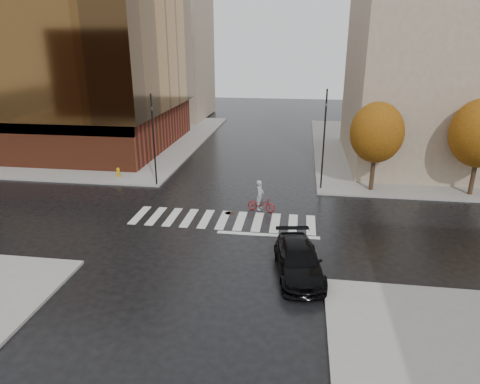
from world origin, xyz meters
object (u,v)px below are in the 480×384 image
object	(u,v)px
traffic_light_ne	(324,133)
cyclist	(261,201)
fire_hydrant	(118,172)
sedan	(298,261)
traffic_light_nw	(153,135)

from	to	relation	value
traffic_light_ne	cyclist	bearing A→B (deg)	43.63
fire_hydrant	sedan	bearing A→B (deg)	-41.62
traffic_light_ne	fire_hydrant	world-z (taller)	traffic_light_ne
cyclist	traffic_light_ne	distance (m)	7.36
sedan	traffic_light_ne	distance (m)	13.32
cyclist	traffic_light_ne	bearing A→B (deg)	-27.03
sedan	traffic_light_nw	size ratio (longest dim) A/B	0.73
cyclist	traffic_light_nw	xyz separation A→B (m)	(-8.51, 3.98, 3.32)
traffic_light_nw	traffic_light_ne	bearing A→B (deg)	75.41
sedan	traffic_light_nw	world-z (taller)	traffic_light_nw
sedan	cyclist	bearing A→B (deg)	99.15
traffic_light_nw	sedan	bearing A→B (deg)	24.37
sedan	fire_hydrant	xyz separation A→B (m)	(-14.80, 13.15, -0.16)
cyclist	traffic_light_nw	bearing A→B (deg)	77.54
traffic_light_ne	fire_hydrant	size ratio (longest dim) A/B	9.42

